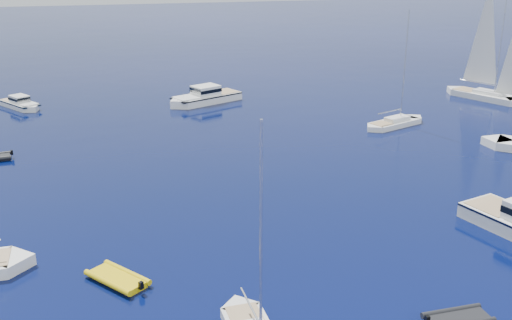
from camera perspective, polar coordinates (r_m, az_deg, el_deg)
The scene contains 5 objects.
motor_cruiser_distant at distance 77.25m, azimuth -4.84°, elevation 5.38°, with size 3.24×10.59×2.78m, color white, non-canonical shape.
motor_cruiser_horizon at distance 79.90m, azimuth -21.20°, elevation 4.60°, with size 2.26×7.39×1.94m, color silver, non-canonical shape.
sailboat_centre at distance 68.59m, azimuth 12.88°, elevation 3.15°, with size 2.29×8.82×12.97m, color white, non-canonical shape.
sailboat_sails_r at distance 84.32m, azimuth 20.69°, elevation 5.38°, with size 3.06×11.79×17.33m, color white, non-canonical shape.
tender_yellow at distance 37.28m, azimuth -12.85°, elevation -11.08°, with size 2.22×4.14×0.95m, color yellow, non-canonical shape.
Camera 1 is at (-9.57, -18.83, 18.59)m, focal length 42.59 mm.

